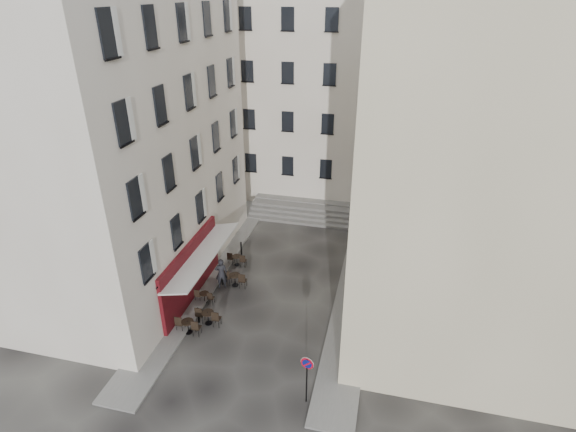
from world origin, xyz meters
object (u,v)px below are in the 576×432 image
(bistro_table_a, at_px, (188,325))
(bistro_table_b, at_px, (208,316))
(no_parking_sign, at_px, (307,371))
(pedestrian, at_px, (221,273))

(bistro_table_a, bearing_deg, bistro_table_b, 50.84)
(no_parking_sign, height_order, bistro_table_a, no_parking_sign)
(bistro_table_a, height_order, pedestrian, pedestrian)
(no_parking_sign, bearing_deg, pedestrian, 145.34)
(bistro_table_a, distance_m, pedestrian, 4.18)
(bistro_table_b, bearing_deg, pedestrian, 98.67)
(pedestrian, bearing_deg, bistro_table_b, 77.58)
(pedestrian, bearing_deg, bistro_table_a, 65.76)
(bistro_table_a, distance_m, bistro_table_b, 1.15)
(bistro_table_a, xyz_separation_m, pedestrian, (0.23, 4.15, 0.48))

